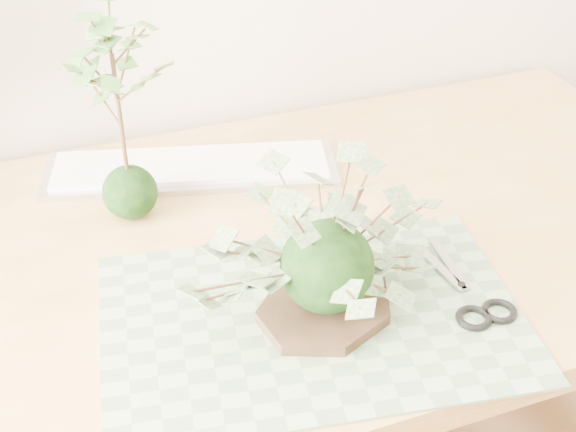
{
  "coord_description": "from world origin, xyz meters",
  "views": [
    {
      "loc": [
        -0.28,
        0.39,
        1.39
      ],
      "look_at": [
        0.0,
        1.14,
        0.84
      ],
      "focal_mm": 50.0,
      "sensor_mm": 36.0,
      "label": 1
    }
  ],
  "objects_px": {
    "ivy_kokedama": "(328,230)",
    "desk": "(201,306)",
    "maple_kokedama": "(114,68)",
    "keyboard": "(191,168)"
  },
  "relations": [
    {
      "from": "desk",
      "to": "maple_kokedama",
      "type": "height_order",
      "value": "maple_kokedama"
    },
    {
      "from": "desk",
      "to": "maple_kokedama",
      "type": "relative_size",
      "value": 4.93
    },
    {
      "from": "maple_kokedama",
      "to": "keyboard",
      "type": "bearing_deg",
      "value": 37.72
    },
    {
      "from": "maple_kokedama",
      "to": "desk",
      "type": "bearing_deg",
      "value": -64.55
    },
    {
      "from": "desk",
      "to": "ivy_kokedama",
      "type": "bearing_deg",
      "value": -55.77
    },
    {
      "from": "ivy_kokedama",
      "to": "maple_kokedama",
      "type": "relative_size",
      "value": 0.96
    },
    {
      "from": "ivy_kokedama",
      "to": "desk",
      "type": "bearing_deg",
      "value": 124.23
    },
    {
      "from": "keyboard",
      "to": "maple_kokedama",
      "type": "bearing_deg",
      "value": -127.13
    },
    {
      "from": "desk",
      "to": "maple_kokedama",
      "type": "xyz_separation_m",
      "value": [
        -0.06,
        0.13,
        0.32
      ]
    },
    {
      "from": "maple_kokedama",
      "to": "keyboard",
      "type": "xyz_separation_m",
      "value": [
        0.11,
        0.08,
        -0.22
      ]
    }
  ]
}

